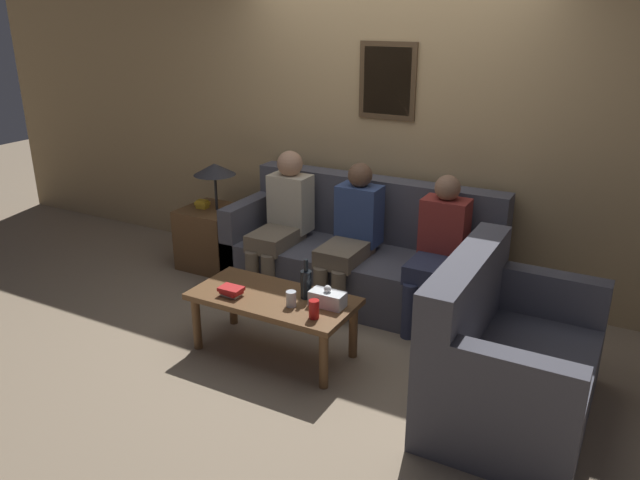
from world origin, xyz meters
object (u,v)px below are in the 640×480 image
Objects in this scene: couch_side at (505,363)px; person_right at (438,248)px; person_middle at (351,232)px; wine_bottle at (306,283)px; person_left at (283,217)px; drinking_glass at (291,299)px; couch_main at (362,258)px; coffee_table at (273,304)px.

couch_side is 1.11× the size of person_right.
person_right is at bearing 1.51° from person_middle.
wine_bottle is 1.15m from person_left.
person_right is at bearing 55.79° from wine_bottle.
person_middle is (-0.09, 0.87, 0.07)m from wine_bottle.
wine_bottle is at bearing -124.21° from person_right.
couch_side is 12.02× the size of drinking_glass.
couch_main is 1.89× the size of person_left.
couch_main is 21.16× the size of drinking_glass.
person_left reaches higher than drinking_glass.
couch_side is 2.26m from person_left.
couch_side reaches higher than coffee_table.
wine_bottle is (0.21, 0.09, 0.16)m from coffee_table.
drinking_glass is at bearing -121.15° from person_right.
wine_bottle is 0.25× the size of person_right.
person_right is (0.70, 0.02, -0.00)m from person_middle.
person_left is at bearing 118.39° from coffee_table.
coffee_table is at bearing 92.99° from couch_side.
person_right is at bearing 0.14° from person_left.
person_right is (0.81, 0.98, 0.23)m from coffee_table.
drinking_glass is 0.09× the size of person_middle.
person_middle is at bearing 83.19° from coffee_table.
couch_side is at bearing -31.66° from person_middle.
person_left reaches higher than couch_side.
coffee_table is at bearing -129.81° from person_right.
couch_side is 4.49× the size of wine_bottle.
person_left is at bearing 66.61° from couch_side.
drinking_glass is (-0.03, -0.15, -0.05)m from wine_bottle.
couch_side is 1.10× the size of coffee_table.
coffee_table is (-0.14, -1.13, 0.05)m from couch_main.
wine_bottle is at bearing 80.69° from drinking_glass.
person_left is (-0.53, 0.97, 0.25)m from coffee_table.
person_left is at bearing 124.27° from drinking_glass.
couch_main reaches higher than wine_bottle.
coffee_table is 1.01× the size of person_right.
drinking_glass is at bearing -99.31° from wine_bottle.
coffee_table is 1.13m from person_left.
couch_side is at bearing 2.99° from coffee_table.
wine_bottle is (0.07, -1.04, 0.21)m from couch_main.
person_middle is (0.11, 0.96, 0.23)m from coffee_table.
wine_bottle is 0.24× the size of person_left.
person_middle reaches higher than coffee_table.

